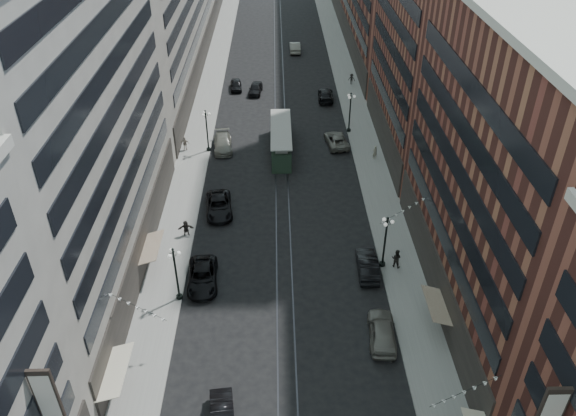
{
  "coord_description": "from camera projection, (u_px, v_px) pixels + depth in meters",
  "views": [
    {
      "loc": [
        -0.56,
        -8.23,
        34.23
      ],
      "look_at": [
        0.42,
        34.62,
        5.0
      ],
      "focal_mm": 35.0,
      "sensor_mm": 36.0,
      "label": 1
    }
  ],
  "objects": [
    {
      "name": "car_2",
      "position": [
        202.0,
        277.0,
        50.33
      ],
      "size": [
        2.99,
        5.82,
        1.57
      ],
      "primitive_type": "imported",
      "rotation": [
        0.0,
        0.0,
        0.07
      ],
      "color": "black",
      "rests_on": "ground"
    },
    {
      "name": "sidewalk_east",
      "position": [
        353.0,
        101.0,
        84.07
      ],
      "size": [
        4.0,
        180.0,
        0.15
      ],
      "primitive_type": "cube",
      "color": "gray",
      "rests_on": "ground"
    },
    {
      "name": "car_4",
      "position": [
        382.0,
        331.0,
        44.76
      ],
      "size": [
        2.51,
        5.36,
        1.78
      ],
      "primitive_type": "imported",
      "rotation": [
        0.0,
        0.0,
        3.06
      ],
      "color": "slate",
      "rests_on": "ground"
    },
    {
      "name": "car_9",
      "position": [
        236.0,
        85.0,
        87.69
      ],
      "size": [
        2.05,
        4.35,
        1.44
      ],
      "primitive_type": "imported",
      "rotation": [
        0.0,
        0.0,
        0.08
      ],
      "color": "black",
      "rests_on": "ground"
    },
    {
      "name": "streetcar",
      "position": [
        281.0,
        141.0,
        70.59
      ],
      "size": [
        2.55,
        11.51,
        3.18
      ],
      "color": "#253A29",
      "rests_on": "ground"
    },
    {
      "name": "pedestrian_8",
      "position": [
        375.0,
        152.0,
        69.02
      ],
      "size": [
        0.74,
        0.61,
        1.75
      ],
      "primitive_type": "imported",
      "rotation": [
        0.0,
        0.0,
        3.5
      ],
      "color": "#9C9681",
      "rests_on": "sidewalk_east"
    },
    {
      "name": "lamppost_se_far",
      "position": [
        385.0,
        240.0,
        50.95
      ],
      "size": [
        1.03,
        1.14,
        5.52
      ],
      "color": "black",
      "rests_on": "sidewalk_east"
    },
    {
      "name": "pedestrian_5",
      "position": [
        186.0,
        228.0,
        56.05
      ],
      "size": [
        1.61,
        0.65,
        1.69
      ],
      "primitive_type": "imported",
      "rotation": [
        0.0,
        0.0,
        0.13
      ],
      "color": "black",
      "rests_on": "sidewalk_west"
    },
    {
      "name": "lamppost_se_mid",
      "position": [
        350.0,
        111.0,
        74.08
      ],
      "size": [
        1.03,
        1.14,
        5.52
      ],
      "color": "black",
      "rests_on": "sidewalk_east"
    },
    {
      "name": "lamppost_sw_mid",
      "position": [
        207.0,
        129.0,
        69.6
      ],
      "size": [
        1.03,
        1.14,
        5.52
      ],
      "color": "black",
      "rests_on": "sidewalk_west"
    },
    {
      "name": "car_7",
      "position": [
        219.0,
        206.0,
        59.69
      ],
      "size": [
        3.37,
        6.11,
        1.62
      ],
      "primitive_type": "imported",
      "rotation": [
        0.0,
        0.0,
        0.12
      ],
      "color": "black",
      "rests_on": "ground"
    },
    {
      "name": "building_west_mid",
      "position": [
        72.0,
        130.0,
        45.14
      ],
      "size": [
        8.0,
        36.0,
        28.0
      ],
      "primitive_type": "cube",
      "color": "#A19B8E",
      "rests_on": "ground"
    },
    {
      "name": "car_12",
      "position": [
        326.0,
        95.0,
        84.34
      ],
      "size": [
        2.44,
        5.56,
        1.59
      ],
      "primitive_type": "imported",
      "rotation": [
        0.0,
        0.0,
        3.1
      ],
      "color": "black",
      "rests_on": "ground"
    },
    {
      "name": "car_8",
      "position": [
        223.0,
        143.0,
        71.42
      ],
      "size": [
        2.82,
        5.82,
        1.63
      ],
      "primitive_type": "imported",
      "rotation": [
        0.0,
        0.0,
        0.1
      ],
      "color": "slate",
      "rests_on": "ground"
    },
    {
      "name": "rail_east",
      "position": [
        284.0,
        102.0,
        83.92
      ],
      "size": [
        0.12,
        180.0,
        0.02
      ],
      "primitive_type": "cube",
      "color": "#2D2D33",
      "rests_on": "ground"
    },
    {
      "name": "car_11",
      "position": [
        336.0,
        140.0,
        72.32
      ],
      "size": [
        3.17,
        5.67,
        1.5
      ],
      "primitive_type": "imported",
      "rotation": [
        0.0,
        0.0,
        3.27
      ],
      "color": "slate",
      "rests_on": "ground"
    },
    {
      "name": "lamppost_sw_far",
      "position": [
        176.0,
        272.0,
        47.3
      ],
      "size": [
        1.03,
        1.14,
        5.52
      ],
      "color": "black",
      "rests_on": "sidewalk_west"
    },
    {
      "name": "ground",
      "position": [
        281.0,
        133.0,
        75.65
      ],
      "size": [
        220.0,
        220.0,
        0.0
      ],
      "primitive_type": "plane",
      "color": "black",
      "rests_on": "ground"
    },
    {
      "name": "building_east_mid",
      "position": [
        507.0,
        178.0,
        42.78
      ],
      "size": [
        8.0,
        30.0,
        24.0
      ],
      "primitive_type": "cube",
      "color": "brown",
      "rests_on": "ground"
    },
    {
      "name": "rail_west",
      "position": [
        275.0,
        103.0,
        83.89
      ],
      "size": [
        0.12,
        180.0,
        0.02
      ],
      "primitive_type": "cube",
      "color": "#2D2D33",
      "rests_on": "ground"
    },
    {
      "name": "car_10",
      "position": [
        367.0,
        265.0,
        51.56
      ],
      "size": [
        1.89,
        5.09,
        1.66
      ],
      "primitive_type": "imported",
      "rotation": [
        0.0,
        0.0,
        3.12
      ],
      "color": "black",
      "rests_on": "ground"
    },
    {
      "name": "pedestrian_2",
      "position": [
        153.0,
        249.0,
        53.29
      ],
      "size": [
        0.87,
        0.59,
        1.64
      ],
      "primitive_type": "imported",
      "rotation": [
        0.0,
        0.0,
        -0.2
      ],
      "color": "black",
      "rests_on": "sidewalk_west"
    },
    {
      "name": "car_14",
      "position": [
        295.0,
        47.0,
        102.32
      ],
      "size": [
        1.89,
        5.29,
        1.74
      ],
      "primitive_type": "imported",
      "rotation": [
        0.0,
        0.0,
        3.15
      ],
      "color": "gray",
      "rests_on": "ground"
    },
    {
      "name": "pedestrian_9",
      "position": [
        351.0,
        79.0,
        89.05
      ],
      "size": [
        1.18,
        0.7,
        1.71
      ],
      "primitive_type": "imported",
      "rotation": [
        0.0,
        0.0,
        -0.23
      ],
      "color": "black",
      "rests_on": "sidewalk_east"
    },
    {
      "name": "car_13",
      "position": [
        256.0,
        89.0,
        86.39
      ],
      "size": [
        2.35,
        4.75,
        1.56
      ],
      "primitive_type": "imported",
      "rotation": [
        0.0,
        0.0,
        -0.11
      ],
      "color": "black",
      "rests_on": "ground"
    },
    {
      "name": "pedestrian_7",
      "position": [
        396.0,
        258.0,
        51.95
      ],
      "size": [
        1.06,
        0.87,
        1.91
      ],
      "primitive_type": "imported",
      "rotation": [
        0.0,
        0.0,
        2.68
      ],
      "color": "black",
      "rests_on": "sidewalk_east"
    },
    {
      "name": "pedestrian_6",
      "position": [
        185.0,
        143.0,
        70.86
      ],
      "size": [
        1.1,
        0.58,
        1.81
      ],
      "primitive_type": "imported",
      "rotation": [
        0.0,
        0.0,
        3.05
      ],
      "color": "#A59788",
      "rests_on": "sidewalk_west"
    },
    {
      "name": "sidewalk_west",
      "position": [
        206.0,
        103.0,
        83.66
      ],
      "size": [
        4.0,
        180.0,
        0.15
      ],
      "primitive_type": "cube",
      "color": "gray",
      "rests_on": "ground"
    }
  ]
}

